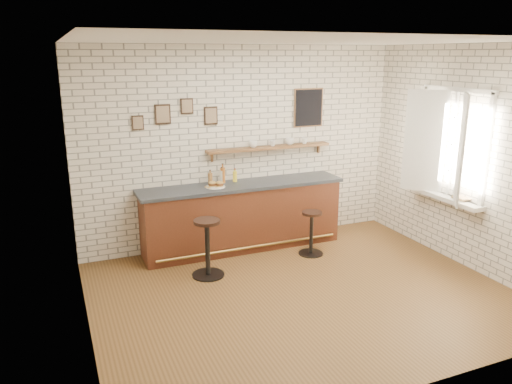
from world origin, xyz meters
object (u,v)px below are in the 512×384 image
condiment_bottle_yellow (235,176)px  book_upper (457,198)px  bar_counter (243,216)px  shelf_cup_d (305,141)px  sandwich_plate (215,187)px  shelf_cup_c (290,141)px  bitters_bottle_white (222,176)px  ciabatta_sandwich (216,184)px  bar_stool_right (311,231)px  bar_stool_left (207,246)px  bitters_bottle_brown (210,178)px  shelf_cup_a (253,144)px  bitters_bottle_amber (223,175)px  book_lower (457,199)px  shelf_cup_b (273,143)px

condiment_bottle_yellow → book_upper: 3.16m
bar_counter → shelf_cup_d: size_ratio=31.83×
sandwich_plate → shelf_cup_c: (1.30, 0.23, 0.54)m
bitters_bottle_white → bar_counter: bearing=-31.7°
shelf_cup_c → ciabatta_sandwich: bearing=97.0°
shelf_cup_d → bar_stool_right: bearing=-94.6°
bar_stool_left → bar_stool_right: (1.63, 0.13, -0.07)m
bar_stool_left → shelf_cup_d: 2.42m
sandwich_plate → bitters_bottle_brown: bearing=93.6°
bar_counter → ciabatta_sandwich: size_ratio=13.76×
bitters_bottle_white → shelf_cup_a: size_ratio=1.81×
sandwich_plate → ciabatta_sandwich: size_ratio=1.24×
shelf_cup_d → bitters_bottle_brown: bearing=-163.7°
bar_counter → bitters_bottle_amber: bitters_bottle_amber is taller
bitters_bottle_white → book_lower: size_ratio=1.08×
bar_stool_right → bitters_bottle_brown: bearing=148.5°
ciabatta_sandwich → condiment_bottle_yellow: size_ratio=1.13×
shelf_cup_b → sandwich_plate: bearing=116.3°
condiment_bottle_yellow → shelf_cup_a: (0.31, 0.04, 0.46)m
sandwich_plate → bitters_bottle_white: bearing=49.6°
bar_counter → book_upper: 3.05m
shelf_cup_b → book_lower: bearing=-121.1°
shelf_cup_a → book_lower: (2.25, -1.88, -0.61)m
bitters_bottle_white → book_lower: 3.33m
bitters_bottle_amber → bar_stool_right: bitters_bottle_amber is taller
condiment_bottle_yellow → shelf_cup_c: shelf_cup_c is taller
sandwich_plate → bitters_bottle_amber: 0.29m
shelf_cup_d → condiment_bottle_yellow: bearing=-163.2°
book_upper → condiment_bottle_yellow: bearing=155.4°
shelf_cup_c → shelf_cup_d: shelf_cup_c is taller
bitters_bottle_white → bar_stool_left: (-0.53, -0.92, -0.69)m
condiment_bottle_yellow → shelf_cup_a: 0.56m
shelf_cup_a → book_lower: bearing=-47.2°
bitters_bottle_white → bar_stool_left: 1.26m
condiment_bottle_yellow → shelf_cup_d: (1.19, 0.04, 0.45)m
condiment_bottle_yellow → bitters_bottle_brown: bearing=180.0°
shelf_cup_b → shelf_cup_c: shelf_cup_c is taller
bitters_bottle_white → book_lower: bitters_bottle_white is taller
condiment_bottle_yellow → book_lower: 3.16m
condiment_bottle_yellow → book_lower: size_ratio=0.89×
bar_counter → ciabatta_sandwich: (-0.42, -0.03, 0.55)m
bar_stool_right → book_upper: book_upper is taller
bitters_bottle_brown → ciabatta_sandwich: bearing=-83.5°
bar_counter → shelf_cup_c: size_ratio=22.83×
bar_stool_right → shelf_cup_d: 1.48m
shelf_cup_a → shelf_cup_d: shelf_cup_a is taller
bitters_bottle_brown → bar_counter: bearing=-20.1°
ciabatta_sandwich → bitters_bottle_amber: size_ratio=0.77×
book_lower → book_upper: book_upper is taller
shelf_cup_c → book_upper: 2.56m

